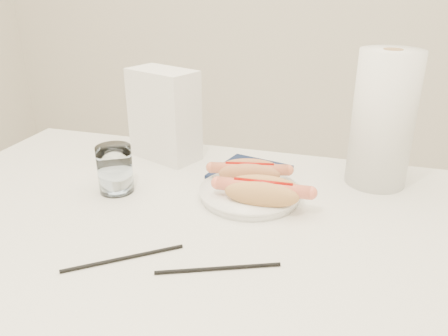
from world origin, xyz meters
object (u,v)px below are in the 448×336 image
(hotdog_left, at_px, (249,172))
(hotdog_right, at_px, (263,191))
(napkin_box, at_px, (164,115))
(paper_towel_roll, at_px, (383,120))
(table, at_px, (188,248))
(plate, at_px, (250,194))
(water_glass, at_px, (115,169))

(hotdog_left, relative_size, hotdog_right, 0.91)
(hotdog_left, bearing_deg, napkin_box, 143.32)
(paper_towel_roll, bearing_deg, table, -140.36)
(plate, bearing_deg, table, -125.36)
(table, distance_m, plate, 0.17)
(table, xyz_separation_m, hotdog_right, (0.13, 0.09, 0.10))
(plate, height_order, hotdog_right, hotdog_right)
(paper_towel_roll, bearing_deg, hotdog_left, -157.76)
(table, distance_m, hotdog_left, 0.21)
(table, xyz_separation_m, napkin_box, (-0.17, 0.29, 0.17))
(plate, bearing_deg, water_glass, -170.17)
(hotdog_right, bearing_deg, paper_towel_roll, 40.20)
(paper_towel_roll, bearing_deg, hotdog_right, -137.52)
(napkin_box, bearing_deg, water_glass, -74.66)
(water_glass, bearing_deg, paper_towel_roll, 20.93)
(napkin_box, height_order, paper_towel_roll, paper_towel_roll)
(hotdog_right, xyz_separation_m, paper_towel_roll, (0.21, 0.20, 0.11))
(hotdog_right, relative_size, napkin_box, 0.83)
(plate, bearing_deg, napkin_box, 147.65)
(table, height_order, hotdog_left, hotdog_left)
(plate, xyz_separation_m, napkin_box, (-0.26, 0.16, 0.10))
(water_glass, bearing_deg, hotdog_right, 1.24)
(napkin_box, bearing_deg, plate, -10.45)
(table, bearing_deg, hotdog_left, 65.98)
(hotdog_right, bearing_deg, water_glass, 178.95)
(napkin_box, relative_size, paper_towel_roll, 0.76)
(paper_towel_roll, bearing_deg, water_glass, -159.07)
(table, xyz_separation_m, water_glass, (-0.19, 0.08, 0.11))
(plate, xyz_separation_m, hotdog_left, (-0.01, 0.05, 0.03))
(table, height_order, water_glass, water_glass)
(paper_towel_roll, bearing_deg, napkin_box, 179.04)
(plate, distance_m, hotdog_right, 0.06)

